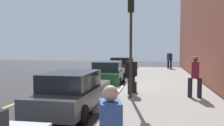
{
  "coord_description": "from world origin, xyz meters",
  "views": [
    {
      "loc": [
        -14.29,
        -2.64,
        2.41
      ],
      "look_at": [
        1.29,
        -0.01,
        1.39
      ],
      "focal_mm": 39.88,
      "sensor_mm": 36.0,
      "label": 1
    }
  ],
  "objects": [
    {
      "name": "lane_stripe_centre",
      "position": [
        0.0,
        3.2,
        0.0
      ],
      "size": [
        28.0,
        0.14,
        0.01
      ],
      "primitive_type": "cube",
      "color": "gold",
      "rests_on": "ground"
    },
    {
      "name": "snow_bank_curb",
      "position": [
        -2.97,
        -0.7,
        0.11
      ],
      "size": [
        5.24,
        0.56,
        0.22
      ],
      "primitive_type": "cube",
      "color": "white",
      "rests_on": "ground"
    },
    {
      "name": "ground_plane",
      "position": [
        0.0,
        0.0,
        0.0
      ],
      "size": [
        56.0,
        56.0,
        0.0
      ],
      "primitive_type": "plane",
      "color": "#333335"
    },
    {
      "name": "parked_car_maroon",
      "position": [
        7.48,
        0.21,
        0.76
      ],
      "size": [
        4.39,
        2.01,
        1.51
      ],
      "color": "black",
      "rests_on": "ground"
    },
    {
      "name": "sidewalk",
      "position": [
        0.0,
        -3.3,
        0.07
      ],
      "size": [
        28.0,
        4.6,
        0.15
      ],
      "primitive_type": "cube",
      "color": "gray",
      "rests_on": "ground"
    },
    {
      "name": "parked_car_charcoal",
      "position": [
        -5.62,
        0.29,
        0.76
      ],
      "size": [
        4.74,
        2.02,
        1.51
      ],
      "color": "black",
      "rests_on": "ground"
    },
    {
      "name": "rolling_suitcase",
      "position": [
        -1.95,
        -1.69,
        0.42
      ],
      "size": [
        0.34,
        0.22,
        0.89
      ],
      "color": "#471E19",
      "rests_on": "sidewalk"
    },
    {
      "name": "pedestrian_burgundy_coat",
      "position": [
        -2.8,
        -4.46,
        1.14
      ],
      "size": [
        0.53,
        0.61,
        1.85
      ],
      "color": "black",
      "rests_on": "sidewalk"
    },
    {
      "name": "pedestrian_navy_coat",
      "position": [
        12.49,
        -4.28,
        1.12
      ],
      "size": [
        0.55,
        0.57,
        1.81
      ],
      "color": "black",
      "rests_on": "sidewalk"
    },
    {
      "name": "traffic_light_pole",
      "position": [
        -3.31,
        -1.63,
        3.17
      ],
      "size": [
        0.35,
        0.26,
        4.48
      ],
      "color": "#2D2D19",
      "rests_on": "sidewalk"
    },
    {
      "name": "parked_car_green",
      "position": [
        1.17,
        0.23,
        0.76
      ],
      "size": [
        4.35,
        2.03,
        1.51
      ],
      "color": "black",
      "rests_on": "ground"
    },
    {
      "name": "pedestrian_black_coat",
      "position": [
        -2.31,
        -1.57,
        1.1
      ],
      "size": [
        0.57,
        0.55,
        1.78
      ],
      "color": "black",
      "rests_on": "sidewalk"
    }
  ]
}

